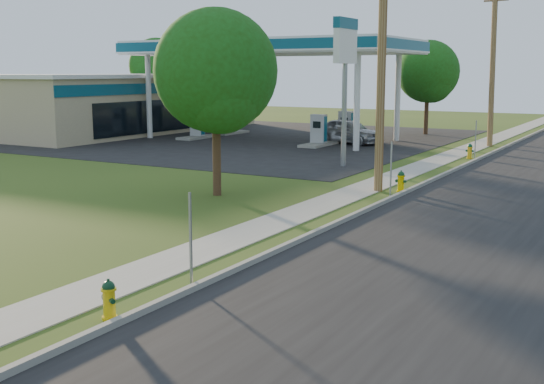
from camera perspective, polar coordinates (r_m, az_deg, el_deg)
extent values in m
plane|color=#314817|center=(11.83, -20.32, -12.63)|extent=(140.00, 140.00, 0.00)
cube|color=black|center=(17.87, 15.96, -4.69)|extent=(8.00, 120.00, 0.02)
cube|color=gray|center=(19.17, 4.30, -3.13)|extent=(0.15, 120.00, 0.15)
cube|color=#9A978C|center=(19.98, -0.23, -2.73)|extent=(1.50, 120.00, 0.03)
cube|color=black|center=(46.17, -2.26, 4.54)|extent=(26.00, 28.00, 0.02)
cylinder|color=brown|center=(25.54, 9.16, 10.97)|extent=(0.32, 0.32, 9.80)
cylinder|color=brown|center=(42.82, 17.97, 9.99)|extent=(0.49, 0.32, 9.50)
cube|color=brown|center=(43.01, 18.25, 14.99)|extent=(1.40, 0.10, 0.12)
cube|color=gray|center=(14.24, -6.82, -3.98)|extent=(0.05, 0.04, 2.00)
cube|color=gray|center=(24.54, 9.92, 1.85)|extent=(0.05, 0.04, 2.00)
cube|color=gray|center=(36.17, 16.66, 4.18)|extent=(0.05, 0.04, 2.00)
cylinder|color=silver|center=(46.58, -10.27, 7.82)|extent=(0.36, 0.36, 5.50)
cylinder|color=silver|center=(51.79, -5.51, 8.14)|extent=(0.36, 0.36, 5.50)
cylinder|color=silver|center=(38.63, 7.12, 7.47)|extent=(0.36, 0.36, 5.50)
cylinder|color=silver|center=(44.78, 10.46, 7.73)|extent=(0.36, 0.36, 5.50)
cube|color=silver|center=(44.94, -0.11, 11.98)|extent=(18.00, 9.00, 0.90)
cube|color=#0A4960|center=(44.94, -0.11, 11.98)|extent=(18.15, 9.15, 0.63)
cube|color=silver|center=(44.93, -0.11, 11.58)|extent=(18.18, 9.18, 0.10)
cube|color=gray|center=(45.92, -6.25, 4.56)|extent=(1.20, 3.20, 0.18)
cube|color=#9EA0A3|center=(45.84, -6.27, 5.76)|extent=(0.90, 0.50, 1.70)
cube|color=#0A4960|center=(45.84, -6.27, 5.76)|extent=(0.94, 0.40, 1.50)
cube|color=black|center=(45.60, -6.48, 6.04)|extent=(0.50, 0.02, 0.40)
cube|color=gray|center=(41.26, 3.91, 3.98)|extent=(1.20, 3.20, 0.18)
cube|color=#9EA0A3|center=(41.17, 3.92, 5.31)|extent=(0.90, 0.50, 1.70)
cube|color=#0A4960|center=(41.17, 3.92, 5.31)|extent=(0.94, 0.40, 1.50)
cube|color=black|center=(40.90, 3.76, 5.63)|extent=(0.50, 0.02, 0.40)
cube|color=gray|center=(49.19, -3.48, 4.96)|extent=(1.20, 3.20, 0.18)
cube|color=#9EA0A3|center=(49.11, -3.50, 6.08)|extent=(0.90, 0.50, 1.70)
cube|color=#0A4960|center=(49.11, -3.50, 6.08)|extent=(0.94, 0.40, 1.50)
cube|color=black|center=(48.87, -3.68, 6.35)|extent=(0.50, 0.02, 0.40)
cube|color=gray|center=(44.86, 6.17, 4.43)|extent=(1.20, 3.20, 0.18)
cube|color=#9EA0A3|center=(44.78, 6.20, 5.66)|extent=(0.90, 0.50, 1.70)
cube|color=#0A4960|center=(44.78, 6.20, 5.66)|extent=(0.94, 0.40, 1.50)
cube|color=black|center=(44.52, 6.06, 5.96)|extent=(0.50, 0.02, 0.40)
cube|color=tan|center=(52.72, -12.52, 7.17)|extent=(10.00, 22.00, 4.00)
cube|color=#0A4960|center=(49.43, -8.23, 8.63)|extent=(0.06, 22.00, 0.70)
cube|color=black|center=(49.50, -8.16, 6.43)|extent=(0.06, 16.06, 2.20)
cube|color=silver|center=(52.67, -12.60, 9.47)|extent=(10.40, 22.40, 0.25)
cylinder|color=gray|center=(32.17, 6.06, 6.55)|extent=(0.24, 0.24, 5.00)
cube|color=silver|center=(32.14, 6.17, 12.43)|extent=(0.30, 2.00, 2.00)
cube|color=#0A4960|center=(32.18, 6.20, 13.85)|extent=(0.34, 2.04, 0.50)
cylinder|color=#3B2C1C|center=(24.61, -4.66, 3.67)|extent=(0.30, 0.30, 3.43)
sphere|color=#1B470F|center=(24.46, -4.75, 10.08)|extent=(4.40, 4.40, 4.40)
sphere|color=#1B470F|center=(23.99, -4.34, 8.45)|extent=(3.02, 3.02, 3.02)
cylinder|color=#3B2C1C|center=(49.90, 12.80, 6.67)|extent=(0.30, 0.30, 3.42)
sphere|color=#1B470F|center=(49.83, 12.92, 9.81)|extent=(4.38, 4.38, 4.38)
sphere|color=#1B470F|center=(49.43, 13.23, 9.01)|extent=(3.01, 3.01, 3.01)
cylinder|color=#3B2C1C|center=(63.00, -9.56, 7.62)|extent=(0.30, 0.30, 3.83)
sphere|color=#1B470F|center=(62.95, -9.64, 10.40)|extent=(4.90, 4.90, 4.90)
sphere|color=#1B470F|center=(62.46, -9.51, 9.71)|extent=(3.37, 3.37, 3.37)
cylinder|color=gold|center=(12.91, -13.42, -10.19)|extent=(0.28, 0.28, 0.06)
cylinder|color=gold|center=(12.82, -13.47, -9.04)|extent=(0.22, 0.22, 0.61)
cylinder|color=gold|center=(12.74, -13.52, -7.91)|extent=(0.28, 0.28, 0.04)
sphere|color=#0C321A|center=(12.73, -13.52, -7.74)|extent=(0.23, 0.23, 0.23)
cylinder|color=#0C321A|center=(12.69, -13.55, -7.21)|extent=(0.05, 0.05, 0.06)
cylinder|color=#0C321A|center=(12.75, -14.08, -8.79)|extent=(0.15, 0.16, 0.11)
cylinder|color=#0C321A|center=(12.92, -13.73, -8.52)|extent=(0.13, 0.12, 0.09)
cylinder|color=#0C321A|center=(12.67, -13.23, -8.87)|extent=(0.13, 0.12, 0.09)
cylinder|color=#E5BE01|center=(25.89, 10.71, 0.08)|extent=(0.30, 0.30, 0.06)
cylinder|color=#E5BE01|center=(25.85, 10.73, 0.72)|extent=(0.24, 0.24, 0.65)
cylinder|color=#E5BE01|center=(25.80, 10.75, 1.34)|extent=(0.30, 0.30, 0.04)
sphere|color=#113E1D|center=(25.80, 10.75, 1.43)|extent=(0.25, 0.25, 0.25)
cylinder|color=#113E1D|center=(25.78, 10.76, 1.72)|extent=(0.05, 0.05, 0.06)
cylinder|color=#113E1D|center=(25.70, 10.59, 0.87)|extent=(0.13, 0.14, 0.12)
cylinder|color=#113E1D|center=(25.90, 10.43, 0.94)|extent=(0.12, 0.11, 0.10)
cylinder|color=#113E1D|center=(25.77, 11.04, 0.88)|extent=(0.12, 0.11, 0.10)
cylinder|color=gold|center=(36.64, 16.19, 2.75)|extent=(0.30, 0.30, 0.06)
cylinder|color=gold|center=(36.61, 16.21, 3.19)|extent=(0.23, 0.23, 0.64)
cylinder|color=gold|center=(36.58, 16.23, 3.62)|extent=(0.30, 0.30, 0.04)
sphere|color=#073D20|center=(36.58, 16.23, 3.69)|extent=(0.24, 0.24, 0.24)
cylinder|color=#073D20|center=(36.56, 16.24, 3.89)|extent=(0.05, 0.05, 0.06)
cylinder|color=#073D20|center=(36.46, 16.14, 3.31)|extent=(0.13, 0.14, 0.12)
cylinder|color=#073D20|center=(36.65, 16.00, 3.35)|extent=(0.12, 0.11, 0.10)
cylinder|color=#073D20|center=(36.55, 16.43, 3.31)|extent=(0.12, 0.11, 0.10)
imported|color=#AAACB1|center=(42.79, 6.42, 5.09)|extent=(4.93, 3.05, 1.57)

